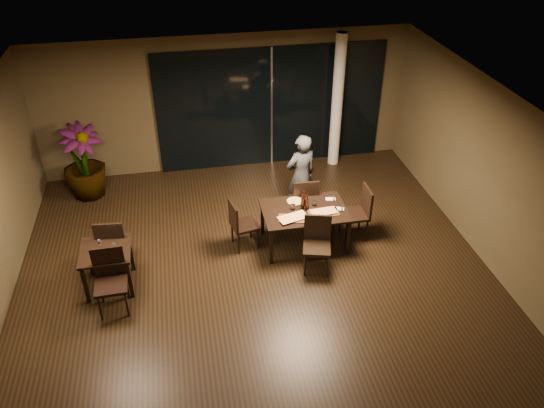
{
  "coord_description": "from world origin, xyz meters",
  "views": [
    {
      "loc": [
        -1.03,
        -6.69,
        6.04
      ],
      "look_at": [
        0.38,
        0.65,
        1.05
      ],
      "focal_mm": 35.0,
      "sensor_mm": 36.0,
      "label": 1
    }
  ],
  "objects_px": {
    "chair_main_far": "(305,200)",
    "bottle_a": "(303,202)",
    "potted_plant": "(83,162)",
    "diner": "(301,175)",
    "chair_main_right": "(360,210)",
    "chair_side_far": "(113,242)",
    "chair_side_near": "(110,276)",
    "bottle_b": "(307,203)",
    "chair_main_near": "(317,240)",
    "bottle_c": "(304,198)",
    "main_table": "(305,213)",
    "chair_main_left": "(240,223)",
    "side_table": "(106,256)"
  },
  "relations": [
    {
      "from": "main_table",
      "to": "diner",
      "type": "bearing_deg",
      "value": 80.5
    },
    {
      "from": "side_table",
      "to": "chair_main_left",
      "type": "xyz_separation_m",
      "value": [
        2.25,
        0.63,
        -0.09
      ]
    },
    {
      "from": "chair_main_left",
      "to": "chair_side_near",
      "type": "relative_size",
      "value": 0.91
    },
    {
      "from": "chair_main_near",
      "to": "chair_main_right",
      "type": "distance_m",
      "value": 1.22
    },
    {
      "from": "chair_main_left",
      "to": "bottle_c",
      "type": "xyz_separation_m",
      "value": [
        1.16,
        0.01,
        0.37
      ]
    },
    {
      "from": "side_table",
      "to": "chair_main_far",
      "type": "bearing_deg",
      "value": 16.78
    },
    {
      "from": "chair_main_right",
      "to": "chair_side_near",
      "type": "height_order",
      "value": "chair_side_near"
    },
    {
      "from": "diner",
      "to": "bottle_a",
      "type": "xyz_separation_m",
      "value": [
        -0.2,
        -0.98,
        0.05
      ]
    },
    {
      "from": "chair_main_right",
      "to": "bottle_a",
      "type": "relative_size",
      "value": 3.34
    },
    {
      "from": "chair_side_near",
      "to": "bottle_b",
      "type": "distance_m",
      "value": 3.5
    },
    {
      "from": "main_table",
      "to": "bottle_a",
      "type": "xyz_separation_m",
      "value": [
        -0.03,
        0.03,
        0.23
      ]
    },
    {
      "from": "chair_main_far",
      "to": "bottle_a",
      "type": "xyz_separation_m",
      "value": [
        -0.17,
        -0.53,
        0.32
      ]
    },
    {
      "from": "chair_main_far",
      "to": "bottle_a",
      "type": "relative_size",
      "value": 3.4
    },
    {
      "from": "bottle_b",
      "to": "chair_side_near",
      "type": "bearing_deg",
      "value": -163.84
    },
    {
      "from": "main_table",
      "to": "chair_main_right",
      "type": "bearing_deg",
      "value": 2.84
    },
    {
      "from": "chair_main_right",
      "to": "potted_plant",
      "type": "distance_m",
      "value": 5.63
    },
    {
      "from": "chair_main_far",
      "to": "chair_main_left",
      "type": "xyz_separation_m",
      "value": [
        -1.29,
        -0.44,
        -0.05
      ]
    },
    {
      "from": "chair_main_left",
      "to": "bottle_b",
      "type": "height_order",
      "value": "bottle_b"
    },
    {
      "from": "main_table",
      "to": "chair_main_left",
      "type": "relative_size",
      "value": 1.56
    },
    {
      "from": "chair_main_right",
      "to": "chair_side_near",
      "type": "distance_m",
      "value": 4.49
    },
    {
      "from": "chair_side_far",
      "to": "potted_plant",
      "type": "relative_size",
      "value": 0.67
    },
    {
      "from": "chair_side_near",
      "to": "chair_main_far",
      "type": "bearing_deg",
      "value": 22.57
    },
    {
      "from": "chair_side_near",
      "to": "diner",
      "type": "relative_size",
      "value": 0.62
    },
    {
      "from": "chair_main_far",
      "to": "chair_main_near",
      "type": "bearing_deg",
      "value": 88.47
    },
    {
      "from": "chair_main_far",
      "to": "chair_main_left",
      "type": "bearing_deg",
      "value": 21.04
    },
    {
      "from": "chair_side_far",
      "to": "chair_side_near",
      "type": "bearing_deg",
      "value": 96.7
    },
    {
      "from": "side_table",
      "to": "bottle_a",
      "type": "relative_size",
      "value": 2.61
    },
    {
      "from": "bottle_b",
      "to": "chair_main_far",
      "type": "bearing_deg",
      "value": 79.78
    },
    {
      "from": "bottle_b",
      "to": "bottle_c",
      "type": "relative_size",
      "value": 0.99
    },
    {
      "from": "bottle_c",
      "to": "chair_side_near",
      "type": "bearing_deg",
      "value": -161.36
    },
    {
      "from": "chair_main_right",
      "to": "side_table",
      "type": "bearing_deg",
      "value": -82.9
    },
    {
      "from": "main_table",
      "to": "chair_main_far",
      "type": "height_order",
      "value": "chair_main_far"
    },
    {
      "from": "potted_plant",
      "to": "bottle_b",
      "type": "distance_m",
      "value": 4.76
    },
    {
      "from": "chair_main_near",
      "to": "chair_side_far",
      "type": "height_order",
      "value": "chair_side_far"
    },
    {
      "from": "bottle_a",
      "to": "bottle_c",
      "type": "relative_size",
      "value": 1.01
    },
    {
      "from": "side_table",
      "to": "chair_main_far",
      "type": "height_order",
      "value": "chair_main_far"
    },
    {
      "from": "main_table",
      "to": "potted_plant",
      "type": "height_order",
      "value": "potted_plant"
    },
    {
      "from": "diner",
      "to": "bottle_b",
      "type": "bearing_deg",
      "value": 67.14
    },
    {
      "from": "bottle_a",
      "to": "bottle_b",
      "type": "height_order",
      "value": "bottle_a"
    },
    {
      "from": "bottle_a",
      "to": "chair_side_far",
      "type": "bearing_deg",
      "value": -178.06
    },
    {
      "from": "potted_plant",
      "to": "diner",
      "type": "bearing_deg",
      "value": -19.25
    },
    {
      "from": "chair_main_right",
      "to": "bottle_b",
      "type": "distance_m",
      "value": 1.07
    },
    {
      "from": "potted_plant",
      "to": "bottle_b",
      "type": "xyz_separation_m",
      "value": [
        4.06,
        -2.48,
        0.12
      ]
    },
    {
      "from": "chair_main_far",
      "to": "chair_main_right",
      "type": "distance_m",
      "value": 1.05
    },
    {
      "from": "chair_main_near",
      "to": "bottle_b",
      "type": "height_order",
      "value": "bottle_b"
    },
    {
      "from": "chair_side_near",
      "to": "side_table",
      "type": "bearing_deg",
      "value": 98.47
    },
    {
      "from": "bottle_c",
      "to": "chair_side_far",
      "type": "bearing_deg",
      "value": -176.24
    },
    {
      "from": "chair_main_right",
      "to": "chair_side_far",
      "type": "height_order",
      "value": "chair_side_far"
    },
    {
      "from": "chair_main_near",
      "to": "chair_side_near",
      "type": "height_order",
      "value": "chair_side_near"
    },
    {
      "from": "chair_side_near",
      "to": "bottle_a",
      "type": "height_order",
      "value": "chair_side_near"
    }
  ]
}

